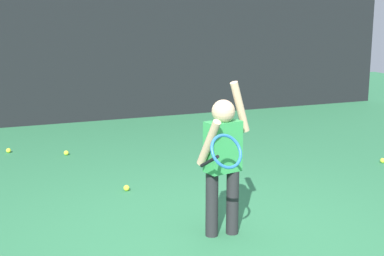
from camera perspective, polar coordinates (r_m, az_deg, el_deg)
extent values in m
plane|color=#2D7247|center=(4.94, 2.14, -11.16)|extent=(20.00, 20.00, 0.00)
cube|color=black|center=(9.84, -11.13, 10.55)|extent=(12.20, 0.08, 3.44)
cylinder|color=slate|center=(10.45, -0.26, 11.26)|extent=(0.09, 0.09, 3.59)
cylinder|color=slate|center=(12.46, 17.28, 10.87)|extent=(0.09, 0.09, 3.59)
cylinder|color=#232326|center=(4.88, 2.05, -7.80)|extent=(0.11, 0.11, 0.58)
cylinder|color=#232326|center=(4.93, 4.17, -7.59)|extent=(0.11, 0.11, 0.58)
cube|color=green|center=(4.76, 3.19, -1.91)|extent=(0.33, 0.23, 0.44)
sphere|color=tan|center=(4.69, 3.23, 1.71)|extent=(0.20, 0.20, 0.20)
cylinder|color=tan|center=(4.82, 4.93, 2.16)|extent=(0.22, 0.11, 0.46)
cylinder|color=tan|center=(4.58, 1.71, -1.56)|extent=(0.13, 0.30, 0.43)
cylinder|color=black|center=(4.47, 1.80, -3.43)|extent=(0.08, 0.24, 0.15)
torus|color=#2666B2|center=(4.27, 3.54, -2.40)|extent=(0.31, 0.22, 0.26)
sphere|color=#CCE033|center=(6.15, -6.73, -6.12)|extent=(0.07, 0.07, 0.07)
sphere|color=#CCE033|center=(7.76, -12.76, -2.50)|extent=(0.07, 0.07, 0.07)
sphere|color=#CCE033|center=(8.10, -18.28, -2.20)|extent=(0.07, 0.07, 0.07)
sphere|color=#CCE033|center=(7.60, 18.95, -3.17)|extent=(0.07, 0.07, 0.07)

